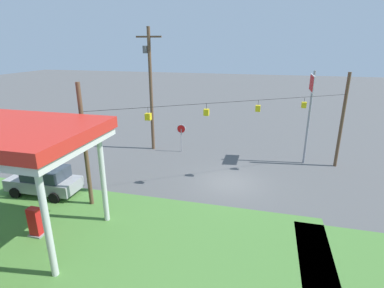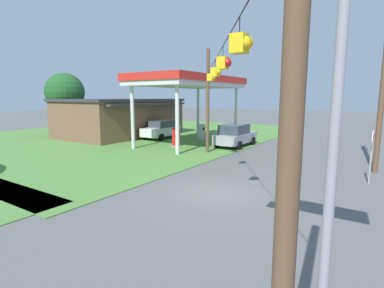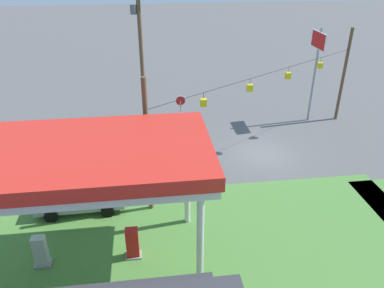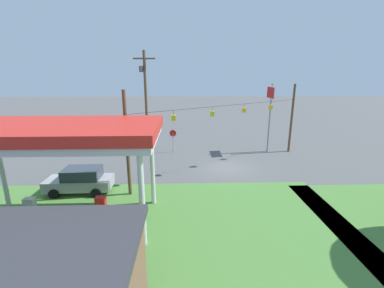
{
  "view_description": "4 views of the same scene",
  "coord_description": "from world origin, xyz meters",
  "px_view_note": "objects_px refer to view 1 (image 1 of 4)",
  "views": [
    {
      "loc": [
        -2.12,
        18.91,
        9.11
      ],
      "look_at": [
        2.31,
        1.55,
        3.12
      ],
      "focal_mm": 28.0,
      "sensor_mm": 36.0,
      "label": 1
    },
    {
      "loc": [
        -10.6,
        -5.81,
        3.98
      ],
      "look_at": [
        3.3,
        3.44,
        1.34
      ],
      "focal_mm": 28.0,
      "sensor_mm": 36.0,
      "label": 2
    },
    {
      "loc": [
        7.54,
        21.27,
        12.27
      ],
      "look_at": [
        5.06,
        2.03,
        2.15
      ],
      "focal_mm": 35.0,
      "sensor_mm": 36.0,
      "label": 3
    },
    {
      "loc": [
        3.86,
        21.63,
        8.12
      ],
      "look_at": [
        3.15,
        0.42,
        2.39
      ],
      "focal_mm": 24.0,
      "sensor_mm": 36.0,
      "label": 4
    }
  ],
  "objects_px": {
    "fuel_pump_near": "(35,223)",
    "stop_sign_overhead": "(311,98)",
    "stop_sign_roadside": "(181,132)",
    "utility_pole_main": "(150,84)",
    "car_at_pumps_front": "(45,180)"
  },
  "relations": [
    {
      "from": "fuel_pump_near",
      "to": "stop_sign_roadside",
      "type": "bearing_deg",
      "value": -104.5
    },
    {
      "from": "stop_sign_overhead",
      "to": "utility_pole_main",
      "type": "bearing_deg",
      "value": -1.17
    },
    {
      "from": "stop_sign_roadside",
      "to": "utility_pole_main",
      "type": "distance_m",
      "value": 4.89
    },
    {
      "from": "stop_sign_overhead",
      "to": "utility_pole_main",
      "type": "relative_size",
      "value": 0.69
    },
    {
      "from": "fuel_pump_near",
      "to": "stop_sign_roadside",
      "type": "xyz_separation_m",
      "value": [
        -3.53,
        -13.66,
        1.08
      ]
    },
    {
      "from": "car_at_pumps_front",
      "to": "stop_sign_overhead",
      "type": "height_order",
      "value": "stop_sign_overhead"
    },
    {
      "from": "stop_sign_overhead",
      "to": "utility_pole_main",
      "type": "distance_m",
      "value": 13.02
    },
    {
      "from": "stop_sign_roadside",
      "to": "car_at_pumps_front",
      "type": "bearing_deg",
      "value": -122.46
    },
    {
      "from": "stop_sign_roadside",
      "to": "stop_sign_overhead",
      "type": "distance_m",
      "value": 10.8
    },
    {
      "from": "stop_sign_roadside",
      "to": "stop_sign_overhead",
      "type": "xyz_separation_m",
      "value": [
        -10.24,
        0.14,
        3.43
      ]
    },
    {
      "from": "fuel_pump_near",
      "to": "stop_sign_overhead",
      "type": "distance_m",
      "value": 19.83
    },
    {
      "from": "fuel_pump_near",
      "to": "car_at_pumps_front",
      "type": "distance_m",
      "value": 4.75
    },
    {
      "from": "stop_sign_roadside",
      "to": "stop_sign_overhead",
      "type": "bearing_deg",
      "value": -0.79
    },
    {
      "from": "fuel_pump_near",
      "to": "stop_sign_overhead",
      "type": "bearing_deg",
      "value": -135.54
    },
    {
      "from": "car_at_pumps_front",
      "to": "stop_sign_roadside",
      "type": "bearing_deg",
      "value": -123.42
    }
  ]
}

